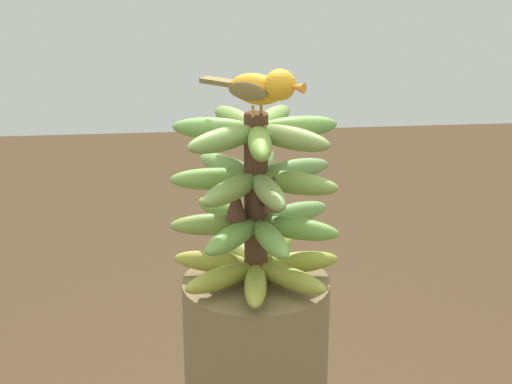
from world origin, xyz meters
TOP-DOWN VIEW (x-y plane):
  - banana_bunch at (0.00, -0.00)m, footprint 0.29×0.29m
  - perched_bird at (0.02, 0.01)m, footprint 0.13×0.16m

SIDE VIEW (x-z plane):
  - banana_bunch at x=0.00m, z-range 0.95..1.25m
  - perched_bird at x=0.02m, z-range 1.26..1.34m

